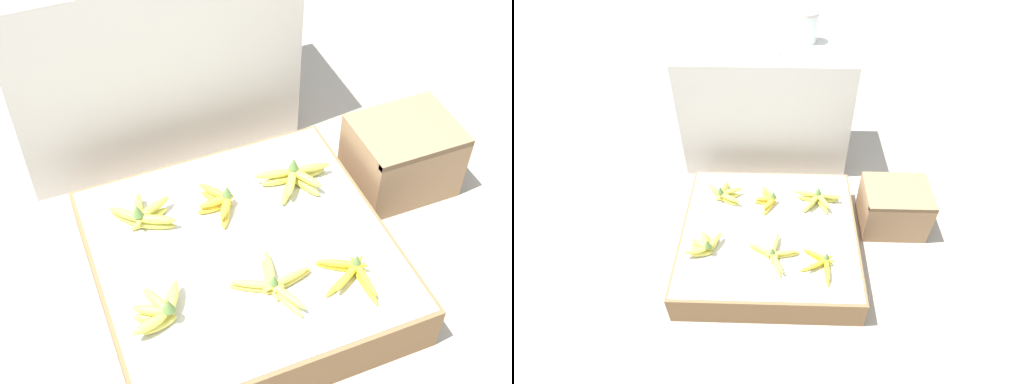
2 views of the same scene
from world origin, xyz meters
The scene contains 12 objects.
ground_plane centered at (0.00, 0.00, 0.00)m, with size 10.00×10.00×0.00m, color #A89E8E.
display_platform centered at (0.00, 0.00, 0.09)m, with size 0.94×0.91×0.18m.
back_vendor_table centered at (-0.05, 0.89, 0.39)m, with size 1.06×0.51×0.79m.
wooden_crate centered at (0.72, 0.22, 0.14)m, with size 0.37×0.30×0.28m.
banana_bunch_front_left centered at (-0.32, -0.15, 0.22)m, with size 0.19×0.16×0.11m.
banana_bunch_front_midleft centered at (0.03, -0.19, 0.21)m, with size 0.27×0.26×0.08m.
banana_bunch_front_midright centered at (0.26, -0.24, 0.21)m, with size 0.18×0.22×0.08m.
banana_bunch_middle_left centered at (-0.27, 0.23, 0.22)m, with size 0.21×0.20×0.11m.
banana_bunch_middle_midleft centered at (-0.01, 0.19, 0.21)m, with size 0.13×0.21×0.10m.
banana_bunch_middle_midright centered at (0.27, 0.20, 0.22)m, with size 0.27×0.16×0.11m.
glass_jar centered at (0.20, 0.97, 0.88)m, with size 0.12×0.12×0.18m.
foam_tray_white centered at (-0.11, 0.86, 0.80)m, with size 0.30×0.18×0.02m.
Camera 2 is at (0.05, -1.40, 1.81)m, focal length 28.00 mm.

